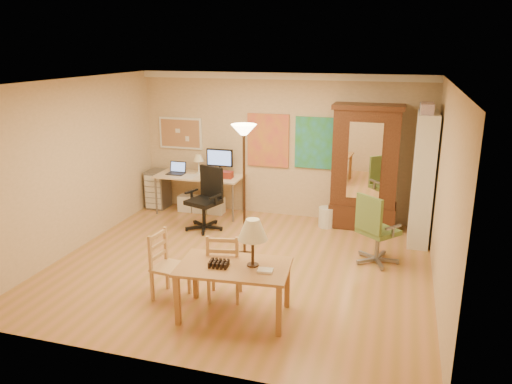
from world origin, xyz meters
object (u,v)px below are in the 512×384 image
(dining_table, at_px, (241,256))
(armoire, at_px, (365,175))
(office_chair_green, at_px, (376,245))
(bookshelf, at_px, (423,179))
(computer_desk, at_px, (202,190))
(office_chair_black, at_px, (205,213))

(dining_table, xyz_separation_m, armoire, (1.13, 3.59, 0.18))
(office_chair_green, relative_size, bookshelf, 0.50)
(dining_table, height_order, computer_desk, computer_desk)
(dining_table, distance_m, office_chair_black, 3.13)
(office_chair_black, height_order, office_chair_green, office_chair_black)
(office_chair_black, relative_size, bookshelf, 0.52)
(computer_desk, relative_size, office_chair_green, 1.54)
(computer_desk, xyz_separation_m, office_chair_green, (3.42, -1.47, -0.17))
(computer_desk, relative_size, office_chair_black, 1.51)
(dining_table, relative_size, armoire, 0.63)
(computer_desk, height_order, office_chair_black, computer_desk)
(dining_table, height_order, office_chair_green, dining_table)
(armoire, height_order, bookshelf, armoire)
(office_chair_black, xyz_separation_m, armoire, (2.68, 0.91, 0.66))
(dining_table, height_order, armoire, armoire)
(dining_table, distance_m, bookshelf, 3.79)
(office_chair_green, height_order, armoire, armoire)
(computer_desk, relative_size, bookshelf, 0.78)
(office_chair_black, bearing_deg, armoire, 18.83)
(dining_table, bearing_deg, bookshelf, 56.42)
(office_chair_green, xyz_separation_m, armoire, (-0.33, 1.55, 0.67))
(office_chair_green, xyz_separation_m, bookshelf, (0.63, 1.11, 0.79))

